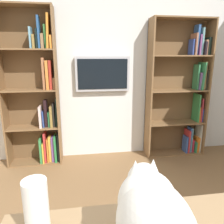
# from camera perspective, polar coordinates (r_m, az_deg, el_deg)

# --- Properties ---
(wall_back) EXTENTS (4.52, 0.06, 2.70)m
(wall_back) POSITION_cam_1_polar(r_m,az_deg,el_deg) (3.33, -1.60, 11.05)
(wall_back) COLOR silver
(wall_back) RESTS_ON ground
(bookshelf_left) EXTENTS (0.93, 0.28, 2.08)m
(bookshelf_left) POSITION_cam_1_polar(r_m,az_deg,el_deg) (3.55, 18.20, 5.29)
(bookshelf_left) COLOR brown
(bookshelf_left) RESTS_ON ground
(bookshelf_right) EXTENTS (0.75, 0.28, 2.19)m
(bookshelf_right) POSITION_cam_1_polar(r_m,az_deg,el_deg) (3.23, -19.10, 4.09)
(bookshelf_right) COLOR brown
(bookshelf_right) RESTS_ON ground
(wall_mounted_tv) EXTENTS (0.80, 0.07, 0.51)m
(wall_mounted_tv) POSITION_cam_1_polar(r_m,az_deg,el_deg) (3.24, -2.49, 10.00)
(wall_mounted_tv) COLOR #B7B7BC
(cat) EXTENTS (0.30, 0.57, 0.38)m
(cat) POSITION_cam_1_polar(r_m,az_deg,el_deg) (0.94, 10.55, -26.04)
(cat) COLOR white
(cat) RESTS_ON desk
(paper_towel_roll) EXTENTS (0.11, 0.11, 0.28)m
(paper_towel_roll) POSITION_cam_1_polar(r_m,az_deg,el_deg) (1.11, -19.35, -22.88)
(paper_towel_roll) COLOR white
(paper_towel_roll) RESTS_ON desk
(coffee_mug) EXTENTS (0.08, 0.08, 0.10)m
(coffee_mug) POSITION_cam_1_polar(r_m,az_deg,el_deg) (1.28, 15.35, -22.16)
(coffee_mug) COLOR #335999
(coffee_mug) RESTS_ON desk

